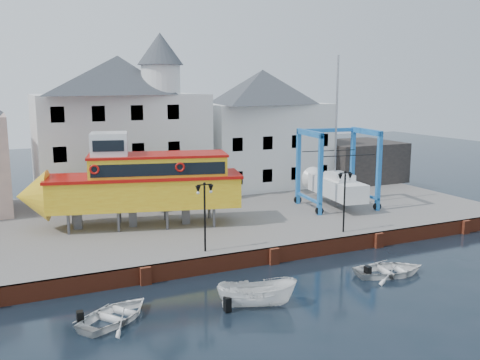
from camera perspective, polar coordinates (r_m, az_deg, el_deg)
name	(u,v)px	position (r m, az deg, el deg)	size (l,w,h in m)	color
ground	(273,264)	(33.15, 3.59, -8.91)	(140.00, 140.00, 0.00)	black
hardstanding	(207,216)	(42.59, -3.50, -3.87)	(44.00, 22.00, 1.00)	#5F5854
quay_wall	(273,255)	(33.08, 3.51, -8.04)	(44.00, 0.47, 1.00)	maroon
building_white_main	(122,125)	(47.11, -12.48, 5.70)	(14.00, 8.30, 14.00)	white
building_white_right	(262,128)	(52.50, 2.40, 5.56)	(12.00, 8.00, 11.20)	white
shed_dark	(357,161)	(56.56, 12.35, 1.99)	(8.00, 7.00, 4.00)	black
lamp_post_left	(205,199)	(31.45, -3.80, -2.07)	(1.12, 0.32, 4.20)	black
lamp_post_right	(345,186)	(36.19, 11.12, -0.61)	(1.12, 0.32, 4.20)	black
tour_boat	(132,183)	(37.75, -11.44, -0.27)	(15.60, 7.23, 6.61)	#59595E
travel_lift	(333,181)	(44.43, 9.87, -0.08)	(6.17, 8.20, 12.09)	#1341A1
motorboat_a	(257,306)	(27.18, 1.82, -13.32)	(1.49, 3.97, 1.53)	white
motorboat_b	(390,275)	(32.45, 15.67, -9.72)	(2.98, 4.17, 0.86)	white
motorboat_d	(116,320)	(26.34, -13.08, -14.39)	(2.87, 4.02, 0.83)	white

